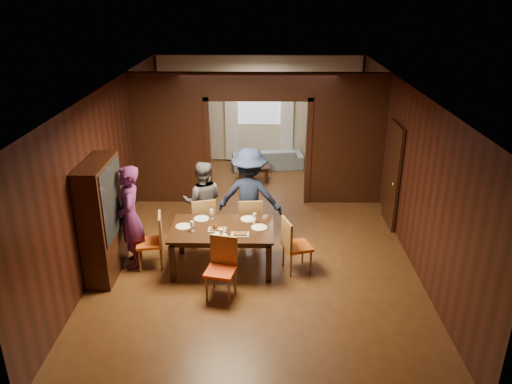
{
  "coord_description": "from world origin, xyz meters",
  "views": [
    {
      "loc": [
        0.11,
        -8.85,
        4.56
      ],
      "look_at": [
        -0.02,
        -0.4,
        1.05
      ],
      "focal_mm": 35.0,
      "sensor_mm": 36.0,
      "label": 1
    }
  ],
  "objects_px": {
    "person_purple": "(130,217)",
    "chair_far_l": "(203,220)",
    "person_grey": "(203,202)",
    "chair_near": "(221,269)",
    "chair_left": "(150,241)",
    "dining_table": "(223,248)",
    "sofa": "(268,158)",
    "hutch": "(102,220)",
    "person_navy": "(250,196)",
    "chair_right": "(297,245)",
    "coffee_table": "(254,173)",
    "chair_far_r": "(250,221)"
  },
  "relations": [
    {
      "from": "chair_far_r",
      "to": "chair_near",
      "type": "bearing_deg",
      "value": 73.04
    },
    {
      "from": "chair_right",
      "to": "chair_near",
      "type": "distance_m",
      "value": 1.48
    },
    {
      "from": "chair_left",
      "to": "hutch",
      "type": "bearing_deg",
      "value": -82.58
    },
    {
      "from": "dining_table",
      "to": "chair_far_r",
      "type": "distance_m",
      "value": 0.97
    },
    {
      "from": "chair_right",
      "to": "sofa",
      "type": "bearing_deg",
      "value": -13.19
    },
    {
      "from": "dining_table",
      "to": "coffee_table",
      "type": "bearing_deg",
      "value": 83.84
    },
    {
      "from": "chair_left",
      "to": "hutch",
      "type": "xyz_separation_m",
      "value": [
        -0.69,
        -0.22,
        0.52
      ]
    },
    {
      "from": "person_grey",
      "to": "chair_far_r",
      "type": "distance_m",
      "value": 0.96
    },
    {
      "from": "chair_far_l",
      "to": "chair_near",
      "type": "xyz_separation_m",
      "value": [
        0.47,
        -1.73,
        0.0
      ]
    },
    {
      "from": "person_navy",
      "to": "chair_far_r",
      "type": "bearing_deg",
      "value": 103.49
    },
    {
      "from": "person_navy",
      "to": "chair_far_r",
      "type": "relative_size",
      "value": 1.92
    },
    {
      "from": "sofa",
      "to": "chair_left",
      "type": "bearing_deg",
      "value": 60.89
    },
    {
      "from": "sofa",
      "to": "chair_near",
      "type": "xyz_separation_m",
      "value": [
        -0.77,
        -6.03,
        0.21
      ]
    },
    {
      "from": "chair_far_r",
      "to": "chair_near",
      "type": "relative_size",
      "value": 1.0
    },
    {
      "from": "coffee_table",
      "to": "chair_near",
      "type": "distance_m",
      "value": 5.11
    },
    {
      "from": "person_purple",
      "to": "person_navy",
      "type": "bearing_deg",
      "value": 100.98
    },
    {
      "from": "chair_far_r",
      "to": "hutch",
      "type": "xyz_separation_m",
      "value": [
        -2.41,
        -1.06,
        0.52
      ]
    },
    {
      "from": "person_grey",
      "to": "person_purple",
      "type": "bearing_deg",
      "value": 36.03
    },
    {
      "from": "person_purple",
      "to": "chair_far_l",
      "type": "height_order",
      "value": "person_purple"
    },
    {
      "from": "sofa",
      "to": "hutch",
      "type": "relative_size",
      "value": 0.93
    },
    {
      "from": "dining_table",
      "to": "chair_near",
      "type": "height_order",
      "value": "chair_near"
    },
    {
      "from": "chair_far_r",
      "to": "hutch",
      "type": "bearing_deg",
      "value": 20.24
    },
    {
      "from": "chair_left",
      "to": "chair_near",
      "type": "distance_m",
      "value": 1.58
    },
    {
      "from": "dining_table",
      "to": "person_navy",
      "type": "bearing_deg",
      "value": 65.38
    },
    {
      "from": "person_navy",
      "to": "chair_near",
      "type": "xyz_separation_m",
      "value": [
        -0.41,
        -1.85,
        -0.45
      ]
    },
    {
      "from": "dining_table",
      "to": "person_purple",
      "type": "bearing_deg",
      "value": 177.12
    },
    {
      "from": "chair_near",
      "to": "chair_far_l",
      "type": "bearing_deg",
      "value": 117.96
    },
    {
      "from": "person_grey",
      "to": "sofa",
      "type": "relative_size",
      "value": 0.85
    },
    {
      "from": "chair_left",
      "to": "chair_far_l",
      "type": "relative_size",
      "value": 1.0
    },
    {
      "from": "sofa",
      "to": "chair_far_r",
      "type": "distance_m",
      "value": 4.31
    },
    {
      "from": "person_purple",
      "to": "chair_right",
      "type": "bearing_deg",
      "value": 74.19
    },
    {
      "from": "chair_left",
      "to": "hutch",
      "type": "relative_size",
      "value": 0.48
    },
    {
      "from": "person_grey",
      "to": "dining_table",
      "type": "xyz_separation_m",
      "value": [
        0.44,
        -1.03,
        -0.41
      ]
    },
    {
      "from": "person_purple",
      "to": "chair_far_l",
      "type": "relative_size",
      "value": 1.88
    },
    {
      "from": "chair_far_r",
      "to": "sofa",
      "type": "bearing_deg",
      "value": -98.18
    },
    {
      "from": "chair_left",
      "to": "coffee_table",
      "type": "bearing_deg",
      "value": 147.18
    },
    {
      "from": "dining_table",
      "to": "chair_far_r",
      "type": "xyz_separation_m",
      "value": [
        0.45,
        0.85,
        0.1
      ]
    },
    {
      "from": "dining_table",
      "to": "coffee_table",
      "type": "height_order",
      "value": "dining_table"
    },
    {
      "from": "dining_table",
      "to": "chair_far_r",
      "type": "height_order",
      "value": "chair_far_r"
    },
    {
      "from": "person_navy",
      "to": "dining_table",
      "type": "height_order",
      "value": "person_navy"
    },
    {
      "from": "hutch",
      "to": "person_navy",
      "type": "bearing_deg",
      "value": 26.06
    },
    {
      "from": "chair_near",
      "to": "hutch",
      "type": "bearing_deg",
      "value": 173.87
    },
    {
      "from": "dining_table",
      "to": "chair_right",
      "type": "height_order",
      "value": "chair_right"
    },
    {
      "from": "person_grey",
      "to": "chair_near",
      "type": "height_order",
      "value": "person_grey"
    },
    {
      "from": "coffee_table",
      "to": "chair_near",
      "type": "bearing_deg",
      "value": -94.68
    },
    {
      "from": "chair_right",
      "to": "person_grey",
      "type": "bearing_deg",
      "value": 39.12
    },
    {
      "from": "person_purple",
      "to": "dining_table",
      "type": "height_order",
      "value": "person_purple"
    },
    {
      "from": "chair_far_l",
      "to": "hutch",
      "type": "bearing_deg",
      "value": 19.34
    },
    {
      "from": "person_grey",
      "to": "chair_left",
      "type": "height_order",
      "value": "person_grey"
    },
    {
      "from": "person_grey",
      "to": "person_navy",
      "type": "xyz_separation_m",
      "value": [
        0.89,
        -0.06,
        0.14
      ]
    }
  ]
}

